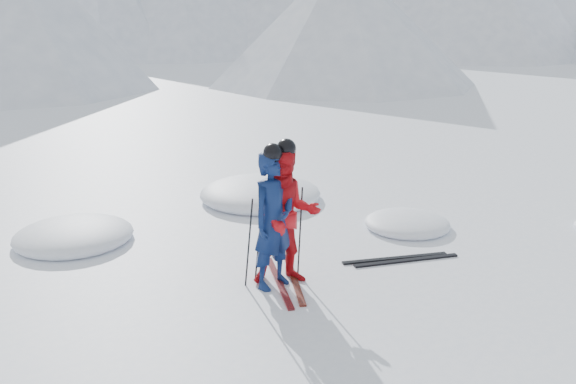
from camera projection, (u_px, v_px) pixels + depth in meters
name	position (u px, v px, depth m)	size (l,w,h in m)	color
ground	(388.00, 254.00, 9.59)	(160.00, 160.00, 0.00)	white
skier_blue	(273.00, 221.00, 8.22)	(0.70, 0.46, 1.91)	#0C1D4D
skier_red	(286.00, 216.00, 8.34)	(0.95, 0.74, 1.95)	red
pole_blue_left	(249.00, 243.00, 8.30)	(0.02, 0.02, 1.27)	black
pole_blue_right	(281.00, 234.00, 8.64)	(0.02, 0.02, 1.27)	black
pole_red_left	(259.00, 236.00, 8.51)	(0.02, 0.02, 1.30)	black
pole_red_right	(300.00, 231.00, 8.70)	(0.02, 0.02, 1.30)	black
ski_worn_left	(279.00, 282.00, 8.56)	(0.09, 1.70, 0.03)	black
ski_worn_right	(294.00, 278.00, 8.67)	(0.09, 1.70, 0.03)	black
ski_loose_a	(395.00, 258.00, 9.38)	(0.09, 1.70, 0.03)	black
ski_loose_b	(406.00, 260.00, 9.30)	(0.09, 1.70, 0.03)	black
snow_lumps	(248.00, 214.00, 11.47)	(9.77, 6.32, 0.54)	white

